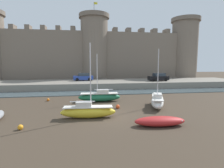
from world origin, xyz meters
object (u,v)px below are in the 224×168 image
Objects in this scene: mooring_buoy_near_shore at (48,100)px; mooring_buoy_off_centre at (20,127)px; car_quay_centre_west at (158,77)px; car_quay_west at (83,77)px; sailboat_foreground_centre at (88,111)px; mooring_buoy_mid_mud at (118,107)px; sailboat_midflat_right at (157,101)px; sailboat_foreground_left at (100,97)px; rowboat_foreground_right at (160,121)px.

mooring_buoy_off_centre reaches higher than mooring_buoy_near_shore.
car_quay_centre_west is 15.69m from car_quay_west.
sailboat_foreground_centre is 4.30m from mooring_buoy_mid_mud.
sailboat_foreground_left is (-6.18, 3.82, -0.03)m from sailboat_midflat_right.
mooring_buoy_near_shore is at bearing 158.70° from sailboat_midflat_right.
mooring_buoy_mid_mud is at bearing -66.80° from sailboat_foreground_left.
sailboat_midflat_right reaches higher than sailboat_foreground_left.
car_quay_west is at bearing 98.55° from sailboat_foreground_left.
sailboat_foreground_centre reaches higher than mooring_buoy_off_centre.
sailboat_midflat_right is at bearing -31.68° from sailboat_foreground_left.
sailboat_midflat_right is 17.53m from car_quay_centre_west.
mooring_buoy_mid_mud is 19.51m from car_quay_west.
mooring_buoy_mid_mud reaches higher than mooring_buoy_near_shore.
sailboat_midflat_right is 1.54× the size of car_quay_centre_west.
mooring_buoy_mid_mud is at bearing -178.98° from sailboat_midflat_right.
mooring_buoy_mid_mud is at bearing -78.28° from car_quay_west.
car_quay_west is (4.34, 13.95, 1.87)m from mooring_buoy_near_shore.
mooring_buoy_off_centre is at bearing -132.99° from car_quay_centre_west.
sailboat_foreground_left is 11.00m from mooring_buoy_off_centre.
sailboat_midflat_right is 16.47× the size of mooring_buoy_off_centre.
mooring_buoy_near_shore is 9.71m from mooring_buoy_mid_mud.
car_quay_west is at bearing 80.01° from mooring_buoy_off_centre.
sailboat_foreground_left is 15.36m from car_quay_west.
mooring_buoy_mid_mud is 0.10× the size of car_quay_centre_west.
rowboat_foreground_right is 0.67× the size of sailboat_foreground_left.
sailboat_foreground_left is 1.44× the size of car_quay_centre_west.
rowboat_foreground_right is at bearing -67.38° from sailboat_foreground_left.
car_quay_centre_west reaches higher than mooring_buoy_mid_mud.
car_quay_centre_west reaches higher than mooring_buoy_near_shore.
sailboat_foreground_left reaches higher than mooring_buoy_near_shore.
mooring_buoy_near_shore is (-12.80, 4.99, -0.49)m from sailboat_midflat_right.
car_quay_west is (-15.42, 2.91, 0.00)m from car_quay_centre_west.
mooring_buoy_near_shore is at bearing 148.54° from mooring_buoy_mid_mud.
mooring_buoy_near_shore is 0.09× the size of car_quay_centre_west.
mooring_buoy_near_shore is (-10.60, 10.73, -0.20)m from rowboat_foreground_right.
car_quay_centre_west is (14.70, 18.92, 1.43)m from sailboat_foreground_centre.
car_quay_centre_west is 1.00× the size of car_quay_west.
sailboat_midflat_right reaches higher than mooring_buoy_near_shore.
mooring_buoy_near_shore is 0.84× the size of mooring_buoy_mid_mud.
sailboat_midflat_right is at bearing -113.48° from car_quay_centre_west.
sailboat_foreground_left is at bearing 76.94° from sailboat_foreground_centre.
rowboat_foreground_right reaches higher than mooring_buoy_off_centre.
rowboat_foreground_right is at bearing -75.77° from car_quay_west.
sailboat_foreground_centre is 18.01× the size of mooring_buoy_near_shore.
car_quay_west reaches higher than mooring_buoy_near_shore.
mooring_buoy_off_centre is at bearing -148.70° from mooring_buoy_mid_mud.
mooring_buoy_off_centre is 0.89× the size of mooring_buoy_mid_mud.
mooring_buoy_off_centre is (-6.50, -8.87, -0.44)m from sailboat_foreground_left.
mooring_buoy_mid_mud is (3.23, 2.81, -0.41)m from sailboat_foreground_centre.
sailboat_foreground_centre reaches higher than rowboat_foreground_right.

